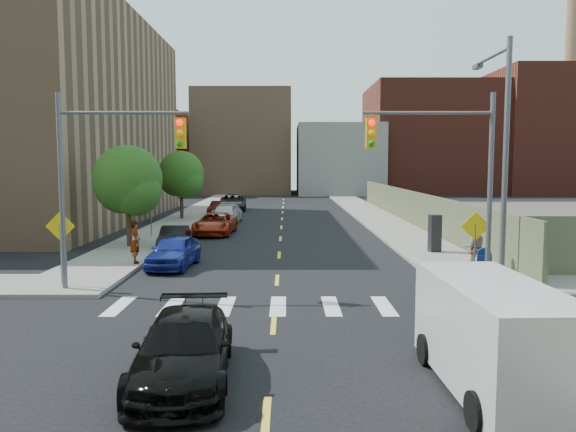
{
  "coord_description": "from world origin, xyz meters",
  "views": [
    {
      "loc": [
        0.37,
        -13.6,
        4.59
      ],
      "look_at": [
        0.44,
        13.52,
        2.0
      ],
      "focal_mm": 35.0,
      "sensor_mm": 36.0,
      "label": 1
    }
  ],
  "objects_px": {
    "black_sedan": "(184,349)",
    "mailbox": "(484,265)",
    "parked_car_grey": "(232,202)",
    "pedestrian_west": "(135,242)",
    "cargo_van": "(491,332)",
    "parked_car_black": "(174,239)",
    "pedestrian_east": "(474,247)",
    "parked_car_silver": "(227,213)",
    "parked_car_white": "(225,214)",
    "parked_car_red": "(215,224)",
    "parked_car_maroon": "(219,208)",
    "parked_car_blue": "(174,251)",
    "payphone": "(435,233)"
  },
  "relations": [
    {
      "from": "black_sedan",
      "to": "pedestrian_east",
      "type": "xyz_separation_m",
      "value": [
        9.89,
        11.36,
        0.41
      ]
    },
    {
      "from": "mailbox",
      "to": "parked_car_silver",
      "type": "bearing_deg",
      "value": 135.28
    },
    {
      "from": "parked_car_black",
      "to": "pedestrian_west",
      "type": "distance_m",
      "value": 4.61
    },
    {
      "from": "black_sedan",
      "to": "pedestrian_west",
      "type": "xyz_separation_m",
      "value": [
        -4.51,
        13.07,
        0.41
      ]
    },
    {
      "from": "parked_car_blue",
      "to": "pedestrian_east",
      "type": "xyz_separation_m",
      "value": [
        12.66,
        -1.5,
        0.39
      ]
    },
    {
      "from": "black_sedan",
      "to": "parked_car_black",
      "type": "bearing_deg",
      "value": 98.4
    },
    {
      "from": "parked_car_white",
      "to": "black_sedan",
      "type": "bearing_deg",
      "value": -82.47
    },
    {
      "from": "parked_car_silver",
      "to": "payphone",
      "type": "bearing_deg",
      "value": -48.15
    },
    {
      "from": "parked_car_red",
      "to": "black_sedan",
      "type": "distance_m",
      "value": 24.26
    },
    {
      "from": "parked_car_blue",
      "to": "parked_car_maroon",
      "type": "xyz_separation_m",
      "value": [
        -0.94,
        24.12,
        -0.08
      ]
    },
    {
      "from": "parked_car_blue",
      "to": "mailbox",
      "type": "distance_m",
      "value": 12.85
    },
    {
      "from": "parked_car_maroon",
      "to": "pedestrian_west",
      "type": "distance_m",
      "value": 23.94
    },
    {
      "from": "parked_car_white",
      "to": "mailbox",
      "type": "relative_size",
      "value": 3.53
    },
    {
      "from": "parked_car_red",
      "to": "parked_car_grey",
      "type": "xyz_separation_m",
      "value": [
        -0.63,
        18.14,
        0.08
      ]
    },
    {
      "from": "parked_car_grey",
      "to": "payphone",
      "type": "xyz_separation_m",
      "value": [
        12.6,
        -26.0,
        0.3
      ]
    },
    {
      "from": "cargo_van",
      "to": "pedestrian_west",
      "type": "distance_m",
      "value": 17.29
    },
    {
      "from": "mailbox",
      "to": "parked_car_maroon",
      "type": "bearing_deg",
      "value": 132.26
    },
    {
      "from": "parked_car_maroon",
      "to": "payphone",
      "type": "xyz_separation_m",
      "value": [
        13.27,
        -20.71,
        0.44
      ]
    },
    {
      "from": "parked_car_silver",
      "to": "mailbox",
      "type": "relative_size",
      "value": 3.92
    },
    {
      "from": "black_sedan",
      "to": "mailbox",
      "type": "xyz_separation_m",
      "value": [
        9.56,
        9.24,
        0.07
      ]
    },
    {
      "from": "parked_car_blue",
      "to": "parked_car_grey",
      "type": "distance_m",
      "value": 29.42
    },
    {
      "from": "black_sedan",
      "to": "payphone",
      "type": "height_order",
      "value": "payphone"
    },
    {
      "from": "pedestrian_west",
      "to": "pedestrian_east",
      "type": "bearing_deg",
      "value": -115.66
    },
    {
      "from": "parked_car_red",
      "to": "black_sedan",
      "type": "xyz_separation_m",
      "value": [
        2.41,
        -24.14,
        -0.0
      ]
    },
    {
      "from": "parked_car_black",
      "to": "parked_car_silver",
      "type": "bearing_deg",
      "value": 80.6
    },
    {
      "from": "parked_car_grey",
      "to": "black_sedan",
      "type": "xyz_separation_m",
      "value": [
        3.04,
        -42.28,
        -0.08
      ]
    },
    {
      "from": "cargo_van",
      "to": "parked_car_black",
      "type": "bearing_deg",
      "value": 117.39
    },
    {
      "from": "pedestrian_east",
      "to": "parked_car_black",
      "type": "bearing_deg",
      "value": -17.18
    },
    {
      "from": "black_sedan",
      "to": "mailbox",
      "type": "relative_size",
      "value": 3.75
    },
    {
      "from": "parked_car_white",
      "to": "mailbox",
      "type": "bearing_deg",
      "value": -56.89
    },
    {
      "from": "parked_car_silver",
      "to": "parked_car_maroon",
      "type": "distance_m",
      "value": 5.92
    },
    {
      "from": "parked_car_grey",
      "to": "pedestrian_west",
      "type": "relative_size",
      "value": 2.93
    },
    {
      "from": "payphone",
      "to": "pedestrian_west",
      "type": "relative_size",
      "value": 0.97
    },
    {
      "from": "cargo_van",
      "to": "parked_car_white",
      "type": "bearing_deg",
      "value": 104.42
    },
    {
      "from": "parked_car_silver",
      "to": "pedestrian_east",
      "type": "height_order",
      "value": "pedestrian_east"
    },
    {
      "from": "parked_car_black",
      "to": "cargo_van",
      "type": "xyz_separation_m",
      "value": [
        10.0,
        -18.02,
        0.54
      ]
    },
    {
      "from": "parked_car_blue",
      "to": "parked_car_white",
      "type": "height_order",
      "value": "parked_car_white"
    },
    {
      "from": "parked_car_red",
      "to": "parked_car_white",
      "type": "bearing_deg",
      "value": 92.56
    },
    {
      "from": "pedestrian_west",
      "to": "parked_car_red",
      "type": "bearing_deg",
      "value": -29.63
    },
    {
      "from": "parked_car_silver",
      "to": "parked_car_grey",
      "type": "height_order",
      "value": "parked_car_grey"
    },
    {
      "from": "pedestrian_west",
      "to": "payphone",
      "type": "bearing_deg",
      "value": -96.03
    },
    {
      "from": "parked_car_maroon",
      "to": "pedestrian_west",
      "type": "relative_size",
      "value": 2.02
    },
    {
      "from": "parked_car_silver",
      "to": "black_sedan",
      "type": "height_order",
      "value": "parked_car_silver"
    },
    {
      "from": "parked_car_blue",
      "to": "payphone",
      "type": "relative_size",
      "value": 2.27
    },
    {
      "from": "parked_car_red",
      "to": "payphone",
      "type": "relative_size",
      "value": 2.71
    },
    {
      "from": "parked_car_white",
      "to": "parked_car_maroon",
      "type": "relative_size",
      "value": 1.17
    },
    {
      "from": "parked_car_blue",
      "to": "parked_car_red",
      "type": "bearing_deg",
      "value": 92.84
    },
    {
      "from": "parked_car_grey",
      "to": "parked_car_white",
      "type": "bearing_deg",
      "value": -90.54
    },
    {
      "from": "mailbox",
      "to": "pedestrian_east",
      "type": "bearing_deg",
      "value": 97.88
    },
    {
      "from": "parked_car_red",
      "to": "cargo_van",
      "type": "height_order",
      "value": "cargo_van"
    }
  ]
}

